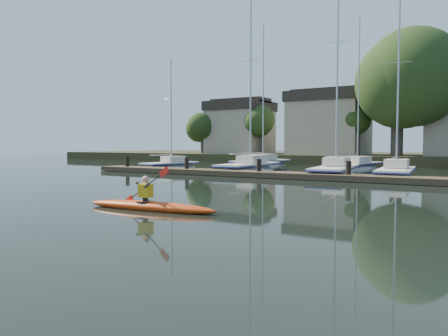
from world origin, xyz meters
The scene contains 10 objects.
ground centered at (0.00, 0.00, 0.00)m, with size 160.00×160.00×0.00m, color black.
kayak centered at (0.58, -1.08, 0.19)m, with size 5.04×1.14×1.60m.
dock centered at (0.00, 14.00, 0.20)m, with size 34.00×2.00×1.80m.
sailboat_0 centered at (-14.35, 18.70, -0.18)m, with size 2.83×7.15×11.04m.
sailboat_1 centered at (-6.16, 18.45, -0.21)m, with size 2.56×9.37×15.22m.
sailboat_2 centered at (1.04, 17.74, -0.20)m, with size 3.30×9.79×15.90m.
sailboat_3 centered at (5.00, 17.89, -0.19)m, with size 2.82×8.22×13.01m.
sailboat_5 centered at (-9.10, 26.50, -0.19)m, with size 3.63×9.38×15.15m.
sailboat_6 centered at (0.12, 26.67, -0.17)m, with size 3.62×9.40×14.63m.
shore centered at (1.61, 40.29, 3.23)m, with size 90.00×25.25×12.75m.
Camera 1 is at (10.30, -12.10, 2.21)m, focal length 35.00 mm.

